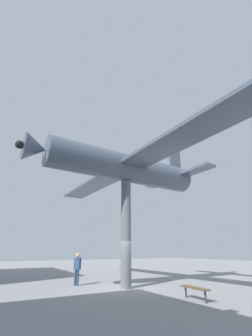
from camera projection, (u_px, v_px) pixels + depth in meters
ground_plane at (126, 289)px, 12.41m from camera, size 80.00×80.00×0.00m
support_pylon_central at (126, 231)px, 13.49m from camera, size 0.62×0.62×6.21m
suspended_airplane at (123, 167)px, 14.78m from camera, size 20.27×11.95×3.44m
visitor_person at (77, 266)px, 13.83m from camera, size 0.45×0.40×1.83m
plaza_bench at (195, 289)px, 9.65m from camera, size 1.57×0.56×0.50m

